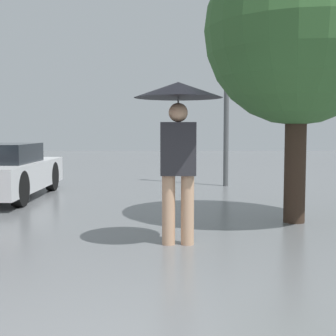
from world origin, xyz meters
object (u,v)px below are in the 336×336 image
pedestrian (180,118)px  parked_car_farthest (0,172)px  tree (300,32)px  street_lamp (229,67)px

pedestrian → parked_car_farthest: bearing=132.4°
parked_car_farthest → tree: tree is taller
pedestrian → tree: tree is taller
street_lamp → pedestrian: bearing=-102.4°
parked_car_farthest → tree: size_ratio=0.90×
pedestrian → tree: bearing=37.8°
parked_car_farthest → tree: 6.43m
tree → street_lamp: bearing=95.7°
parked_car_farthest → tree: bearing=-25.4°
pedestrian → street_lamp: street_lamp is taller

